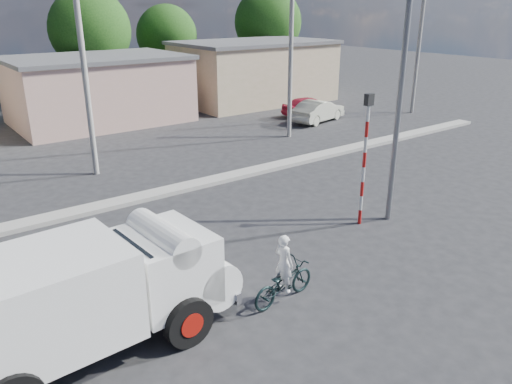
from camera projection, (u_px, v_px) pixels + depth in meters
ground_plane at (321, 269)px, 13.90m from camera, size 120.00×120.00×0.00m
median at (182, 188)px, 19.86m from camera, size 40.00×0.80×0.16m
truck at (93, 293)px, 10.19m from camera, size 6.21×2.72×2.52m
bicycle at (284, 283)px, 12.27m from camera, size 2.00×0.87×1.02m
cyclist at (284, 274)px, 12.18m from camera, size 0.41×0.58×1.50m
car_cream at (318, 111)px, 31.26m from camera, size 4.34×2.36×1.36m
car_red at (309, 106)px, 32.98m from camera, size 3.81×1.68×1.28m
traffic_pole at (365, 149)px, 15.90m from camera, size 0.28×0.18×4.36m
streetlight at (399, 72)px, 15.37m from camera, size 2.34×0.22×9.00m
building_row at (84, 89)px, 30.25m from camera, size 37.80×7.30×4.44m
tree_row at (85, 33)px, 35.56m from camera, size 43.62×7.43×8.42m
utility_poles at (197, 70)px, 23.28m from camera, size 35.40×0.24×8.00m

